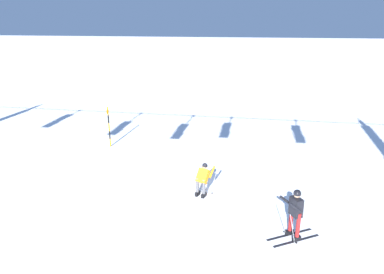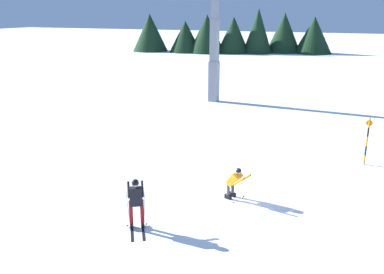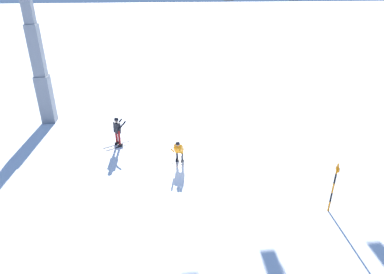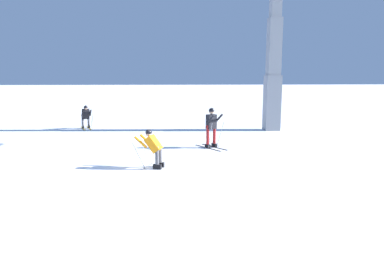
# 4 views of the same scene
# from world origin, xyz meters

# --- Properties ---
(ground_plane) EXTENTS (260.00, 260.00, 0.00)m
(ground_plane) POSITION_xyz_m (0.00, 0.00, 0.00)
(ground_plane) COLOR white
(skier_carving_main) EXTENTS (1.04, 1.68, 1.47)m
(skier_carving_main) POSITION_xyz_m (-0.04, -0.48, 0.76)
(skier_carving_main) COLOR white
(skier_carving_main) RESTS_ON ground_plane
(trail_marker_pole) EXTENTS (0.07, 0.28, 2.29)m
(trail_marker_pole) POSITION_xyz_m (5.89, -5.18, 1.23)
(trail_marker_pole) COLOR orange
(trail_marker_pole) RESTS_ON ground_plane
(skier_distant_uphill) EXTENTS (1.74, 1.30, 1.79)m
(skier_distant_uphill) POSITION_xyz_m (-3.37, 1.94, 1.03)
(skier_distant_uphill) COLOR black
(skier_distant_uphill) RESTS_ON ground_plane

